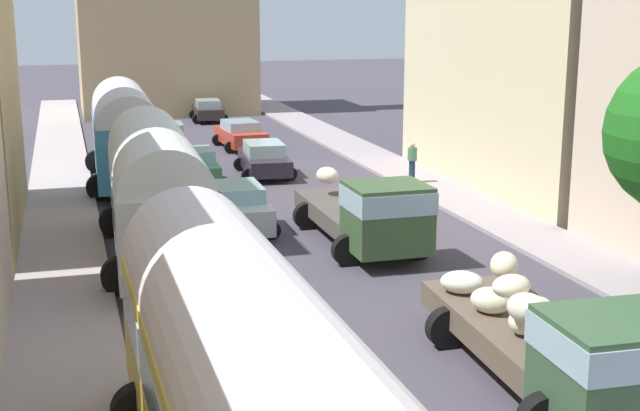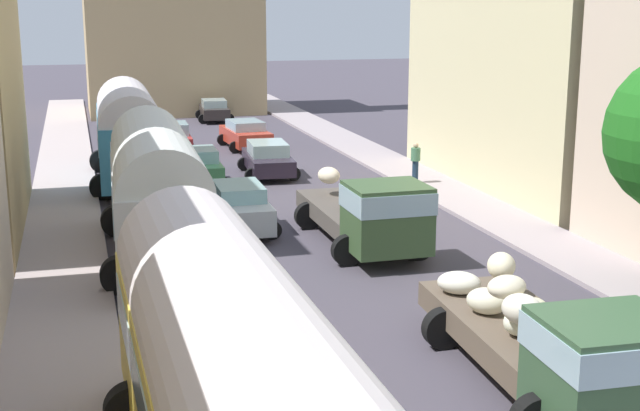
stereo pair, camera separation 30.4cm
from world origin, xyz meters
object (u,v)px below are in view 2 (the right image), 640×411
object	(u,v)px
parked_bus_2	(128,130)
car_4	(198,167)
car_5	(172,140)
car_2	(214,110)
parked_bus_0	(231,383)
car_3	(239,207)
parked_bus_1	(156,186)
car_0	(268,159)
car_1	(245,134)
pedestrian_0	(415,161)
cargo_truck_1	(370,212)
cargo_truck_0	(558,343)

from	to	relation	value
parked_bus_2	car_4	size ratio (longest dim) A/B	2.45
car_5	car_2	bearing A→B (deg)	71.96
parked_bus_0	car_3	distance (m)	16.77
parked_bus_1	car_5	world-z (taller)	parked_bus_1
car_5	parked_bus_1	bearing A→B (deg)	-97.71
parked_bus_1	car_0	size ratio (longest dim) A/B	2.18
parked_bus_2	parked_bus_0	bearing A→B (deg)	-90.49
car_1	car_4	size ratio (longest dim) A/B	1.14
car_3	pedestrian_0	bearing A→B (deg)	31.98
parked_bus_1	cargo_truck_1	bearing A→B (deg)	-8.43
car_4	car_5	bearing A→B (deg)	91.51
car_5	pedestrian_0	xyz separation A→B (m)	(8.76, -9.92, 0.21)
parked_bus_1	car_5	size ratio (longest dim) A/B	2.53
car_3	parked_bus_2	bearing A→B (deg)	108.27
cargo_truck_0	car_2	bearing A→B (deg)	89.77
cargo_truck_0	car_5	distance (m)	29.49
cargo_truck_0	car_2	xyz separation A→B (m)	(0.17, 41.52, -0.49)
parked_bus_0	car_4	xyz separation A→B (m)	(2.86, 23.89, -1.42)
cargo_truck_1	car_4	world-z (taller)	cargo_truck_1
cargo_truck_1	pedestrian_0	world-z (taller)	cargo_truck_1
cargo_truck_0	car_5	size ratio (longest dim) A/B	1.96
car_2	pedestrian_0	bearing A→B (deg)	-77.90
car_5	pedestrian_0	bearing A→B (deg)	-48.55
car_1	car_5	xyz separation A→B (m)	(-3.88, -1.30, 0.07)
car_0	car_2	size ratio (longest dim) A/B	1.16
parked_bus_1	pedestrian_0	bearing A→B (deg)	34.65
car_2	pedestrian_0	world-z (taller)	pedestrian_0
car_3	pedestrian_0	world-z (taller)	pedestrian_0
car_4	pedestrian_0	bearing A→B (deg)	-15.10
car_4	cargo_truck_0	bearing A→B (deg)	-80.46
cargo_truck_0	parked_bus_1	bearing A→B (deg)	118.20
car_1	car_2	distance (m)	10.99
parked_bus_2	pedestrian_0	size ratio (longest dim) A/B	5.15
car_1	car_0	bearing A→B (deg)	-93.48
car_0	car_3	distance (m)	9.44
parked_bus_1	cargo_truck_0	bearing A→B (deg)	-61.80
car_0	parked_bus_2	bearing A→B (deg)	-179.02
cargo_truck_1	car_2	distance (m)	30.84
parked_bus_2	car_5	distance (m)	6.83
parked_bus_0	car_5	world-z (taller)	parked_bus_0
parked_bus_2	car_5	world-z (taller)	parked_bus_2
cargo_truck_1	car_5	world-z (taller)	cargo_truck_1
car_0	car_4	distance (m)	3.56
cargo_truck_1	car_1	distance (m)	19.85
parked_bus_1	car_1	world-z (taller)	parked_bus_1
car_1	car_5	distance (m)	4.09
cargo_truck_0	car_5	world-z (taller)	cargo_truck_0
parked_bus_1	car_2	distance (m)	30.63
parked_bus_0	cargo_truck_0	distance (m)	6.95
cargo_truck_0	car_4	bearing A→B (deg)	99.54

